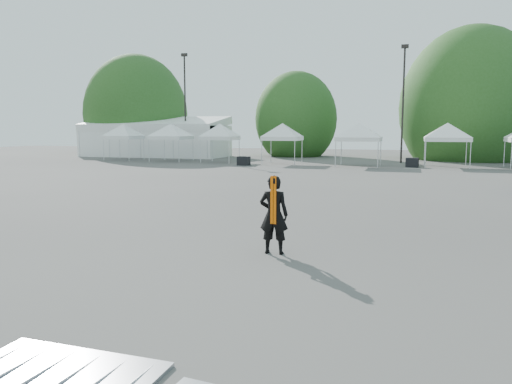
% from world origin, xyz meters
% --- Properties ---
extents(ground, '(120.00, 120.00, 0.00)m').
position_xyz_m(ground, '(0.00, 0.00, 0.00)').
color(ground, '#474442').
rests_on(ground, ground).
extents(marquee, '(15.00, 6.25, 4.23)m').
position_xyz_m(marquee, '(-22.00, 35.00, 1.97)').
color(marquee, white).
rests_on(marquee, ground).
extents(light_pole_west, '(0.60, 0.25, 10.30)m').
position_xyz_m(light_pole_west, '(-18.00, 34.00, 5.77)').
color(light_pole_west, black).
rests_on(light_pole_west, ground).
extents(light_pole_east, '(0.60, 0.25, 9.80)m').
position_xyz_m(light_pole_east, '(3.00, 32.00, 5.52)').
color(light_pole_east, black).
rests_on(light_pole_east, ground).
extents(tree_far_w, '(4.80, 4.80, 7.30)m').
position_xyz_m(tree_far_w, '(-26.00, 38.00, 4.54)').
color(tree_far_w, '#382314').
rests_on(tree_far_w, ground).
extents(tree_mid_w, '(4.16, 4.16, 6.33)m').
position_xyz_m(tree_mid_w, '(-8.00, 40.00, 3.93)').
color(tree_mid_w, '#382314').
rests_on(tree_mid_w, ground).
extents(tree_mid_e, '(5.12, 5.12, 7.79)m').
position_xyz_m(tree_mid_e, '(9.00, 39.00, 4.84)').
color(tree_mid_e, '#382314').
rests_on(tree_mid_e, ground).
extents(tent_a, '(4.01, 4.01, 3.88)m').
position_xyz_m(tent_a, '(-21.78, 28.64, 3.06)').
color(tent_a, silver).
rests_on(tent_a, ground).
extents(tent_b, '(4.37, 4.37, 3.88)m').
position_xyz_m(tent_b, '(-16.72, 28.33, 3.06)').
color(tent_b, silver).
rests_on(tent_b, ground).
extents(tent_c, '(3.93, 3.93, 3.88)m').
position_xyz_m(tent_c, '(-11.96, 28.17, 3.06)').
color(tent_c, silver).
rests_on(tent_c, ground).
extents(tent_d, '(4.13, 4.13, 3.88)m').
position_xyz_m(tent_d, '(-6.33, 27.84, 3.06)').
color(tent_d, silver).
rests_on(tent_d, ground).
extents(tent_e, '(4.68, 4.68, 3.88)m').
position_xyz_m(tent_e, '(-0.05, 27.05, 3.06)').
color(tent_e, silver).
rests_on(tent_e, ground).
extents(tent_f, '(4.63, 4.63, 3.88)m').
position_xyz_m(tent_f, '(6.37, 28.30, 3.06)').
color(tent_f, silver).
rests_on(tent_f, ground).
extents(man, '(0.69, 0.48, 1.81)m').
position_xyz_m(man, '(1.00, -1.31, 0.91)').
color(man, black).
rests_on(man, ground).
extents(barrier_left, '(2.30, 1.17, 0.07)m').
position_xyz_m(barrier_left, '(0.18, -7.53, 0.04)').
color(barrier_left, '#A1A5A9').
rests_on(barrier_left, ground).
extents(crate_west, '(0.94, 0.75, 0.71)m').
position_xyz_m(crate_west, '(-8.81, 25.21, 0.35)').
color(crate_west, black).
rests_on(crate_west, ground).
extents(crate_mid, '(0.98, 0.80, 0.71)m').
position_xyz_m(crate_mid, '(3.93, 27.22, 0.35)').
color(crate_mid, black).
rests_on(crate_mid, ground).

